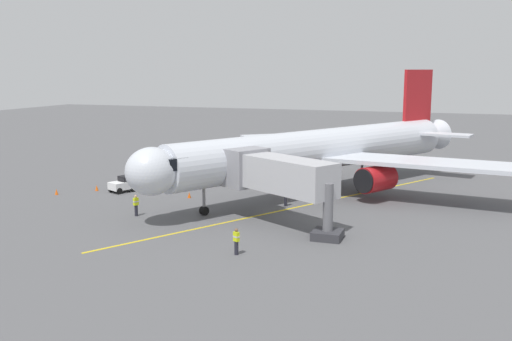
{
  "coord_description": "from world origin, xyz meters",
  "views": [
    {
      "loc": [
        -14.3,
        53.52,
        11.53
      ],
      "look_at": [
        2.03,
        7.3,
        3.0
      ],
      "focal_mm": 40.92,
      "sensor_mm": 36.0,
      "label": 1
    }
  ],
  "objects": [
    {
      "name": "ground_crew_loader",
      "position": [
        -0.52,
        6.96,
        0.89
      ],
      "size": [
        0.47,
        0.43,
        1.71
      ],
      "color": "#23232D",
      "rests_on": "ground"
    },
    {
      "name": "airplane",
      "position": [
        -2.08,
        0.11,
        4.0
      ],
      "size": [
        30.93,
        36.66,
        11.5
      ],
      "color": "silver",
      "rests_on": "ground"
    },
    {
      "name": "safety_cone_nose_left",
      "position": [
        17.68,
        3.18,
        0.28
      ],
      "size": [
        0.32,
        0.32,
        0.55
      ],
      "primitive_type": "cone",
      "color": "#F2590F",
      "rests_on": "ground"
    },
    {
      "name": "jet_bridge",
      "position": [
        -1.15,
        12.57,
        3.76
      ],
      "size": [
        10.83,
        7.67,
        5.4
      ],
      "color": "#B7B7BC",
      "rests_on": "ground"
    },
    {
      "name": "safety_cone_wing_starboard",
      "position": [
        20.92,
        9.65,
        0.28
      ],
      "size": [
        0.32,
        0.32,
        0.55
      ],
      "primitive_type": "cone",
      "color": "#F2590F",
      "rests_on": "ground"
    },
    {
      "name": "ground_crew_wing_walker",
      "position": [
        9.73,
        14.15,
        0.89
      ],
      "size": [
        0.4,
        0.47,
        1.71
      ],
      "color": "#23232D",
      "rests_on": "ground"
    },
    {
      "name": "tug_near_nose",
      "position": [
        15.79,
        6.47,
        0.7
      ],
      "size": [
        2.32,
        2.72,
        1.5
      ],
      "color": "white",
      "rests_on": "ground"
    },
    {
      "name": "ground_crew_marshaller",
      "position": [
        -1.38,
        20.67,
        0.89
      ],
      "size": [
        0.47,
        0.42,
        1.71
      ],
      "color": "#23232D",
      "rests_on": "ground"
    },
    {
      "name": "ground_plane",
      "position": [
        0.0,
        0.0,
        0.0
      ],
      "size": [
        220.0,
        220.0,
        0.0
      ],
      "primitive_type": "plane",
      "color": "#565659"
    },
    {
      "name": "apron_lead_in_line",
      "position": [
        -1.94,
        6.35,
        0.01
      ],
      "size": [
        20.03,
        34.86,
        0.01
      ],
      "primitive_type": "cube",
      "rotation": [
        0.0,
        0.0,
        -0.52
      ],
      "color": "yellow",
      "rests_on": "ground"
    },
    {
      "name": "safety_cone_nose_right",
      "position": [
        8.65,
        6.76,
        0.28
      ],
      "size": [
        0.32,
        0.32,
        0.55
      ],
      "primitive_type": "cone",
      "color": "#F2590F",
      "rests_on": "ground"
    },
    {
      "name": "safety_cone_wing_port",
      "position": [
        18.46,
        6.84,
        0.28
      ],
      "size": [
        0.32,
        0.32,
        0.55
      ],
      "primitive_type": "cone",
      "color": "#F2590F",
      "rests_on": "ground"
    }
  ]
}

